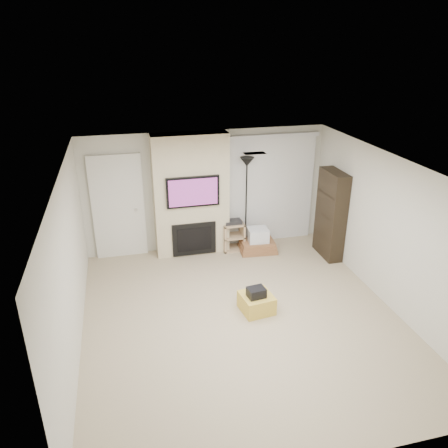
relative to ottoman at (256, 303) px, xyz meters
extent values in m
cube|color=tan|center=(-0.29, -0.13, -0.15)|extent=(5.00, 5.50, 0.00)
cube|color=white|center=(-0.29, -0.13, 2.35)|extent=(5.00, 5.50, 0.00)
cube|color=beige|center=(-0.29, 2.62, 1.10)|extent=(5.00, 0.00, 2.50)
cube|color=beige|center=(-0.29, -2.88, 1.10)|extent=(5.00, 0.00, 2.50)
cube|color=beige|center=(-2.79, -0.13, 1.10)|extent=(0.00, 5.50, 2.50)
cube|color=beige|center=(2.21, -0.13, 1.10)|extent=(0.00, 5.50, 2.50)
cube|color=silver|center=(0.11, 0.67, 2.35)|extent=(0.35, 0.18, 0.01)
cube|color=gold|center=(0.00, 0.00, 0.00)|extent=(0.56, 0.56, 0.30)
cube|color=black|center=(-0.02, -0.04, 0.23)|extent=(0.31, 0.25, 0.16)
cube|color=beige|center=(-0.64, 2.42, 1.10)|extent=(1.50, 0.40, 2.50)
cube|color=black|center=(-0.64, 2.19, 1.25)|extent=(1.05, 0.06, 0.62)
cube|color=#5D2255|center=(-0.64, 2.15, 1.25)|extent=(0.96, 0.00, 0.54)
cube|color=black|center=(-0.64, 2.21, 0.22)|extent=(0.90, 0.04, 0.70)
cube|color=black|center=(-0.64, 2.19, 0.22)|extent=(0.70, 0.02, 0.50)
cube|color=silver|center=(-2.09, 2.58, 0.92)|extent=(1.02, 0.08, 2.14)
cube|color=#B5AC97|center=(-2.09, 2.59, 0.87)|extent=(0.90, 0.05, 2.05)
cylinder|color=silver|center=(-1.75, 2.54, 0.85)|extent=(0.07, 0.06, 0.07)
cube|color=silver|center=(1.11, 2.56, 2.18)|extent=(1.98, 0.10, 0.08)
cube|color=white|center=(1.11, 2.57, 0.99)|extent=(1.90, 0.03, 2.29)
cylinder|color=black|center=(0.50, 2.37, -0.13)|extent=(0.29, 0.29, 0.03)
cylinder|color=black|center=(0.50, 2.37, 0.79)|extent=(0.03, 0.03, 1.84)
cone|color=black|center=(0.50, 2.37, 1.73)|extent=(0.29, 0.29, 0.19)
cube|color=tan|center=(0.00, 2.30, 0.15)|extent=(0.04, 0.38, 0.60)
cube|color=tan|center=(0.41, 2.30, 0.15)|extent=(0.04, 0.38, 0.60)
cube|color=tan|center=(0.21, 2.30, -0.14)|extent=(0.45, 0.38, 0.03)
cube|color=tan|center=(0.21, 2.30, 0.15)|extent=(0.45, 0.38, 0.03)
cube|color=tan|center=(0.21, 2.30, 0.43)|extent=(0.45, 0.38, 0.03)
cube|color=black|center=(0.21, 2.30, 0.48)|extent=(0.35, 0.25, 0.06)
cube|color=#8D5D3A|center=(0.69, 2.09, -0.11)|extent=(0.80, 0.63, 0.08)
cube|color=#8D5D3A|center=(0.69, 2.09, -0.03)|extent=(0.76, 0.59, 0.07)
cube|color=#8D5D3A|center=(0.69, 2.09, 0.04)|extent=(0.72, 0.55, 0.07)
cube|color=silver|center=(0.69, 2.09, 0.22)|extent=(0.44, 0.40, 0.28)
cube|color=black|center=(2.05, 1.58, 0.75)|extent=(0.30, 0.80, 1.80)
cube|color=black|center=(2.03, 1.58, 0.30)|extent=(0.26, 0.72, 0.02)
cube|color=black|center=(2.03, 1.58, 0.75)|extent=(0.26, 0.72, 0.02)
cube|color=black|center=(2.03, 1.58, 1.20)|extent=(0.26, 0.72, 0.02)
camera|label=1|loc=(-1.98, -5.79, 4.07)|focal=35.00mm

